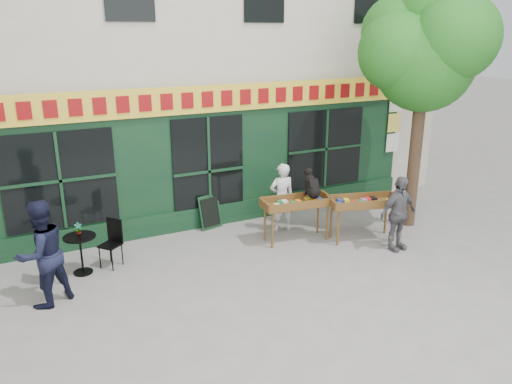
% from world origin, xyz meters
% --- Properties ---
extents(ground, '(80.00, 80.00, 0.00)m').
position_xyz_m(ground, '(0.00, 0.00, 0.00)').
color(ground, slate).
rests_on(ground, ground).
extents(building, '(14.00, 7.26, 10.00)m').
position_xyz_m(building, '(0.00, 5.97, 4.97)').
color(building, beige).
rests_on(building, ground).
extents(street_tree, '(3.05, 2.90, 5.60)m').
position_xyz_m(street_tree, '(4.34, 0.36, 4.11)').
color(street_tree, '#382619').
rests_on(street_tree, ground).
extents(book_cart_center, '(1.56, 0.78, 0.99)m').
position_xyz_m(book_cart_center, '(1.39, 0.69, 0.82)').
color(book_cart_center, brown).
rests_on(book_cart_center, ground).
extents(dog, '(0.40, 0.63, 0.60)m').
position_xyz_m(dog, '(1.74, 0.64, 1.29)').
color(dog, black).
rests_on(dog, book_cart_center).
extents(woman, '(0.62, 0.44, 1.60)m').
position_xyz_m(woman, '(1.39, 1.34, 0.80)').
color(woman, silver).
rests_on(woman, ground).
extents(book_cart_right, '(1.61, 1.00, 0.99)m').
position_xyz_m(book_cart_right, '(2.73, 0.07, 0.82)').
color(book_cart_right, brown).
rests_on(book_cart_right, ground).
extents(man_right, '(0.97, 0.47, 1.61)m').
position_xyz_m(man_right, '(3.03, -0.68, 0.80)').
color(man_right, '#525156').
rests_on(man_right, ground).
extents(bistro_table, '(0.60, 0.60, 0.76)m').
position_xyz_m(bistro_table, '(-3.08, 1.13, 0.54)').
color(bistro_table, black).
rests_on(bistro_table, ground).
extents(bistro_chair_left, '(0.40, 0.40, 0.95)m').
position_xyz_m(bistro_chair_left, '(-3.72, 1.04, 0.56)').
color(bistro_chair_left, black).
rests_on(bistro_chair_left, ground).
extents(bistro_chair_right, '(0.51, 0.51, 0.95)m').
position_xyz_m(bistro_chair_right, '(-2.46, 1.24, 0.56)').
color(bistro_chair_right, black).
rests_on(bistro_chair_right, ground).
extents(potted_plant, '(0.15, 0.12, 0.27)m').
position_xyz_m(potted_plant, '(-3.08, 1.13, 0.90)').
color(potted_plant, gray).
rests_on(potted_plant, bistro_table).
extents(man_left, '(1.12, 1.05, 1.85)m').
position_xyz_m(man_left, '(-3.78, 0.23, 0.92)').
color(man_left, black).
rests_on(man_left, ground).
extents(chalkboard, '(0.59, 0.31, 0.79)m').
position_xyz_m(chalkboard, '(-0.04, 2.19, 0.40)').
color(chalkboard, black).
rests_on(chalkboard, ground).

